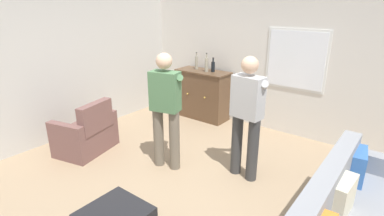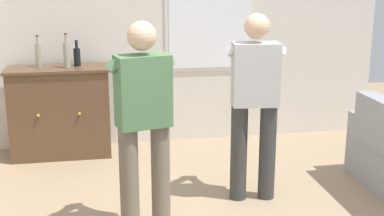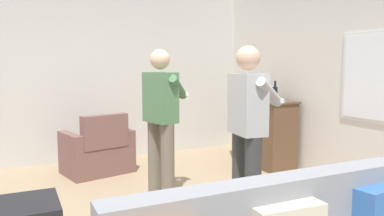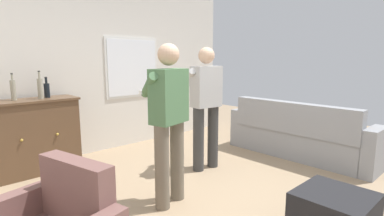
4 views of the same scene
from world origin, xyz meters
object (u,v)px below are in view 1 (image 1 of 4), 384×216
at_px(bottle_liquor_amber, 206,65).
at_px(bottle_spirits_clear, 213,66).
at_px(bottle_wine_green, 197,63).
at_px(armchair, 87,134).
at_px(sideboard_cabinet, 203,94).
at_px(person_standing_right, 247,113).
at_px(person_standing_left, 166,106).

bearing_deg(bottle_liquor_amber, bottle_spirits_clear, 36.59).
xyz_separation_m(bottle_wine_green, bottle_liquor_amber, (0.30, -0.08, 0.01)).
xyz_separation_m(armchair, bottle_liquor_amber, (0.71, 2.33, 0.85)).
bearing_deg(armchair, bottle_wine_green, 80.45).
bearing_deg(bottle_liquor_amber, armchair, -106.83).
distance_m(bottle_wine_green, bottle_spirits_clear, 0.41).
distance_m(sideboard_cabinet, person_standing_right, 2.34).
bearing_deg(armchair, sideboard_cabinet, 75.82).
relative_size(sideboard_cabinet, bottle_liquor_amber, 2.98).
xyz_separation_m(armchair, bottle_spirits_clear, (0.81, 2.41, 0.82)).
height_order(armchair, bottle_wine_green, bottle_wine_green).
bearing_deg(bottle_spirits_clear, sideboard_cabinet, -168.46).
bearing_deg(person_standing_left, bottle_wine_green, 115.60).
relative_size(armchair, person_standing_left, 0.60).
bearing_deg(person_standing_right, person_standing_left, -155.80).
relative_size(armchair, bottle_wine_green, 2.89).
height_order(armchair, bottle_spirits_clear, bottle_spirits_clear).
distance_m(person_standing_left, person_standing_right, 1.12).
bearing_deg(armchair, bottle_spirits_clear, 71.43).
relative_size(bottle_spirits_clear, person_standing_right, 0.17).
xyz_separation_m(armchair, bottle_wine_green, (0.40, 2.41, 0.85)).
height_order(bottle_wine_green, bottle_liquor_amber, bottle_liquor_amber).
bearing_deg(sideboard_cabinet, person_standing_left, -68.73).
distance_m(armchair, bottle_liquor_amber, 2.58).
bearing_deg(bottle_wine_green, bottle_liquor_amber, -14.04).
height_order(armchair, person_standing_left, person_standing_left).
height_order(bottle_spirits_clear, person_standing_right, person_standing_right).
distance_m(sideboard_cabinet, bottle_wine_green, 0.67).
distance_m(armchair, person_standing_left, 1.56).
distance_m(bottle_wine_green, person_standing_right, 2.49).
distance_m(sideboard_cabinet, person_standing_left, 2.11).
height_order(bottle_wine_green, person_standing_left, person_standing_left).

